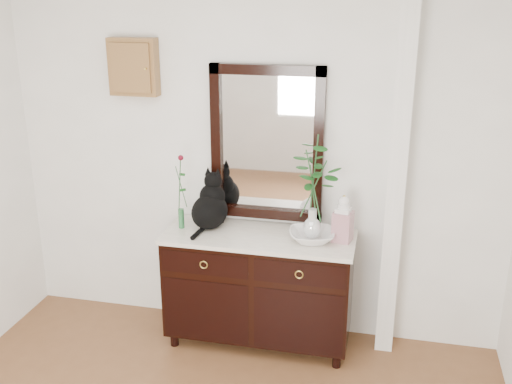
% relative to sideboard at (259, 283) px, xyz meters
% --- Properties ---
extents(wall_back, '(3.60, 0.04, 2.70)m').
position_rel_sideboard_xyz_m(wall_back, '(-0.10, 0.25, 0.88)').
color(wall_back, white).
rests_on(wall_back, ground).
extents(pilaster, '(0.12, 0.20, 2.70)m').
position_rel_sideboard_xyz_m(pilaster, '(0.90, 0.17, 0.88)').
color(pilaster, white).
rests_on(pilaster, ground).
extents(sideboard, '(1.33, 0.52, 0.82)m').
position_rel_sideboard_xyz_m(sideboard, '(0.00, 0.00, 0.00)').
color(sideboard, black).
rests_on(sideboard, ground).
extents(wall_mirror, '(0.80, 0.06, 1.10)m').
position_rel_sideboard_xyz_m(wall_mirror, '(-0.00, 0.24, 0.97)').
color(wall_mirror, black).
rests_on(wall_mirror, wall_back).
extents(key_cabinet, '(0.35, 0.10, 0.40)m').
position_rel_sideboard_xyz_m(key_cabinet, '(-0.95, 0.21, 1.48)').
color(key_cabinet, brown).
rests_on(key_cabinet, wall_back).
extents(cat, '(0.32, 0.37, 0.40)m').
position_rel_sideboard_xyz_m(cat, '(-0.38, 0.06, 0.58)').
color(cat, black).
rests_on(cat, sideboard).
extents(lotus_bowl, '(0.36, 0.36, 0.08)m').
position_rel_sideboard_xyz_m(lotus_bowl, '(0.37, -0.02, 0.41)').
color(lotus_bowl, white).
rests_on(lotus_bowl, sideboard).
extents(vase_branches, '(0.43, 0.43, 0.74)m').
position_rel_sideboard_xyz_m(vase_branches, '(0.37, -0.02, 0.77)').
color(vase_branches, silver).
rests_on(vase_branches, lotus_bowl).
extents(bud_vase_rose, '(0.09, 0.09, 0.55)m').
position_rel_sideboard_xyz_m(bud_vase_rose, '(-0.57, 0.01, 0.65)').
color(bud_vase_rose, '#2A6939').
rests_on(bud_vase_rose, sideboard).
extents(ginger_jar, '(0.15, 0.15, 0.33)m').
position_rel_sideboard_xyz_m(ginger_jar, '(0.57, 0.03, 0.54)').
color(ginger_jar, silver).
rests_on(ginger_jar, sideboard).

